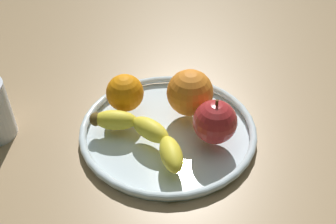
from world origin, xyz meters
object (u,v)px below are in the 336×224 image
fruit_bowl (168,130)px  orange_center (125,93)px  banana (143,133)px  orange_front_right (190,93)px  apple (215,122)px

fruit_bowl → orange_center: orange_center is taller
banana → orange_front_right: 10.84cm
fruit_bowl → orange_front_right: (1.26, -5.19, 4.78)cm
apple → orange_center: size_ratio=1.21×
banana → apple: apple is taller
banana → orange_center: 9.04cm
banana → orange_front_right: size_ratio=2.39×
orange_front_right → apple: bearing=174.3°
fruit_bowl → banana: bearing=98.0°
fruit_bowl → apple: (-6.37, -4.42, 4.33)cm
apple → orange_front_right: 7.68cm
apple → banana: bearing=59.7°
fruit_bowl → orange_front_right: size_ratio=3.74×
orange_center → fruit_bowl: bearing=-157.0°
apple → orange_center: apple is taller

